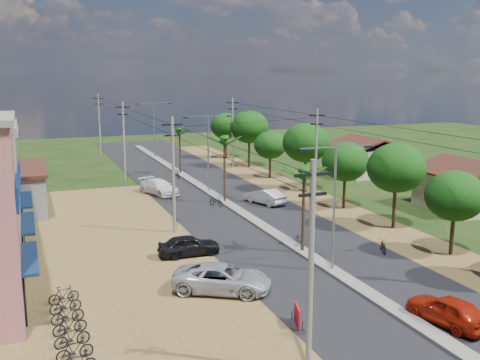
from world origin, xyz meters
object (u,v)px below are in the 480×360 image
object	(u,v)px
parked_scooter_row	(70,325)
roadside_sign	(297,316)
car_silver_mid	(265,197)
moto_rider_east	(383,247)
car_parked_dark	(189,246)
car_parked_silver	(222,279)
car_white_far	(159,187)
car_red_near	(448,311)

from	to	relation	value
parked_scooter_row	roadside_sign	bearing A→B (deg)	-16.25
car_silver_mid	moto_rider_east	world-z (taller)	car_silver_mid
moto_rider_east	roadside_sign	world-z (taller)	roadside_sign
car_parked_dark	roadside_sign	bearing A→B (deg)	-170.70
car_silver_mid	car_parked_dark	xyz separation A→B (m)	(-10.85, -11.91, -0.01)
roadside_sign	parked_scooter_row	xyz separation A→B (m)	(-10.53, 3.07, -0.02)
moto_rider_east	roadside_sign	size ratio (longest dim) A/B	1.34
moto_rider_east	roadside_sign	xyz separation A→B (m)	(-10.70, -8.00, 0.09)
car_parked_silver	roadside_sign	size ratio (longest dim) A/B	4.50
car_parked_silver	moto_rider_east	xyz separation A→B (m)	(12.70, 2.61, -0.34)
car_silver_mid	roadside_sign	size ratio (longest dim) A/B	3.50
car_white_far	car_parked_dark	size ratio (longest dim) A/B	1.23
car_red_near	moto_rider_east	distance (m)	11.19
car_white_far	parked_scooter_row	bearing A→B (deg)	-131.15
car_silver_mid	car_white_far	distance (m)	11.36
moto_rider_east	roadside_sign	bearing A→B (deg)	60.82
car_silver_mid	car_red_near	bearing A→B (deg)	65.69
car_silver_mid	car_parked_dark	distance (m)	16.12
parked_scooter_row	car_silver_mid	bearing A→B (deg)	47.40
car_white_far	moto_rider_east	size ratio (longest dim) A/B	3.07
car_red_near	car_white_far	distance (m)	35.02
car_silver_mid	parked_scooter_row	size ratio (longest dim) A/B	0.50
car_parked_dark	car_white_far	bearing A→B (deg)	-7.25
car_parked_silver	parked_scooter_row	world-z (taller)	car_parked_silver
car_parked_dark	parked_scooter_row	distance (m)	12.52
moto_rider_east	parked_scooter_row	distance (m)	21.79
car_red_near	roadside_sign	bearing A→B (deg)	-30.91
moto_rider_east	parked_scooter_row	bearing A→B (deg)	37.12
car_silver_mid	car_parked_silver	bearing A→B (deg)	39.60
car_white_far	parked_scooter_row	distance (m)	30.82
car_silver_mid	parked_scooter_row	world-z (taller)	car_silver_mid
car_red_near	moto_rider_east	xyz separation A→B (m)	(3.70, 10.56, -0.30)
car_parked_silver	car_parked_dark	bearing A→B (deg)	30.18
car_parked_silver	roadside_sign	distance (m)	5.76
car_red_near	car_silver_mid	size ratio (longest dim) A/B	0.99
car_parked_silver	roadside_sign	bearing A→B (deg)	-129.46
car_red_near	car_white_far	xyz separation A→B (m)	(-6.50, 34.41, 0.01)
car_parked_dark	parked_scooter_row	world-z (taller)	car_parked_dark
car_parked_dark	parked_scooter_row	xyz separation A→B (m)	(-8.53, -9.16, -0.21)
car_white_far	car_parked_silver	distance (m)	26.57
moto_rider_east	car_parked_dark	bearing A→B (deg)	5.61
car_white_far	roadside_sign	size ratio (longest dim) A/B	4.13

